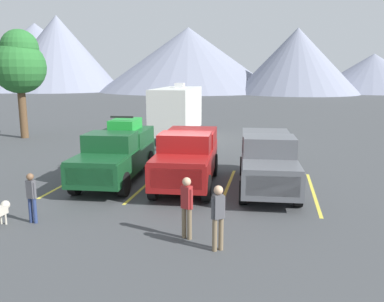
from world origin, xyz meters
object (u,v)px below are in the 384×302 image
at_px(pickup_truck_b, 187,156).
at_px(camper_trailer_a, 177,110).
at_px(person_b, 218,214).
at_px(pickup_truck_a, 117,152).
at_px(pickup_truck_c, 267,159).
at_px(person_c, 31,195).
at_px(dog, 0,211).
at_px(person_a, 187,204).

distance_m(pickup_truck_b, camper_trailer_a, 11.28).
bearing_deg(pickup_truck_b, camper_trailer_a, 105.66).
bearing_deg(person_b, pickup_truck_a, 130.55).
xyz_separation_m(pickup_truck_c, person_c, (-6.77, -5.18, -0.24)).
bearing_deg(dog, pickup_truck_a, 75.28).
height_order(pickup_truck_c, person_c, pickup_truck_c).
height_order(pickup_truck_a, pickup_truck_c, pickup_truck_a).
relative_size(pickup_truck_b, dog, 5.69).
height_order(pickup_truck_c, camper_trailer_a, camper_trailer_a).
bearing_deg(pickup_truck_a, person_c, -97.18).
relative_size(person_a, dog, 1.80).
bearing_deg(pickup_truck_a, person_b, -49.45).
relative_size(pickup_truck_a, pickup_truck_c, 0.99).
xyz_separation_m(camper_trailer_a, person_a, (4.11, -15.90, -0.96)).
relative_size(pickup_truck_a, pickup_truck_b, 1.08).
height_order(pickup_truck_a, pickup_truck_b, pickup_truck_a).
bearing_deg(pickup_truck_c, pickup_truck_b, -174.02).
relative_size(pickup_truck_b, pickup_truck_c, 0.92).
distance_m(pickup_truck_a, pickup_truck_c, 6.13).
bearing_deg(person_a, pickup_truck_c, 69.44).
relative_size(person_a, person_b, 1.01).
height_order(person_a, person_c, person_a).
height_order(pickup_truck_a, person_a, pickup_truck_a).
relative_size(camper_trailer_a, person_c, 5.06).
bearing_deg(pickup_truck_a, person_a, -52.30).
relative_size(camper_trailer_a, dog, 8.10).
xyz_separation_m(person_a, dog, (-5.55, -0.20, -0.52)).
relative_size(camper_trailer_a, person_a, 4.50).
bearing_deg(person_c, pickup_truck_a, 82.82).
bearing_deg(pickup_truck_a, pickup_truck_b, -4.66).
relative_size(pickup_truck_a, person_b, 3.45).
bearing_deg(person_b, pickup_truck_c, 79.54).
relative_size(person_a, person_c, 1.12).
height_order(pickup_truck_b, person_b, pickup_truck_b).
relative_size(pickup_truck_b, person_a, 3.17).
distance_m(pickup_truck_b, dog, 6.95).
height_order(pickup_truck_b, person_c, pickup_truck_b).
xyz_separation_m(person_b, person_c, (-5.67, 0.77, -0.10)).
xyz_separation_m(pickup_truck_b, person_a, (1.08, -5.06, -0.19)).
distance_m(person_a, person_b, 1.08).
xyz_separation_m(pickup_truck_a, person_b, (5.03, -5.87, -0.20)).
height_order(pickup_truck_a, camper_trailer_a, camper_trailer_a).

